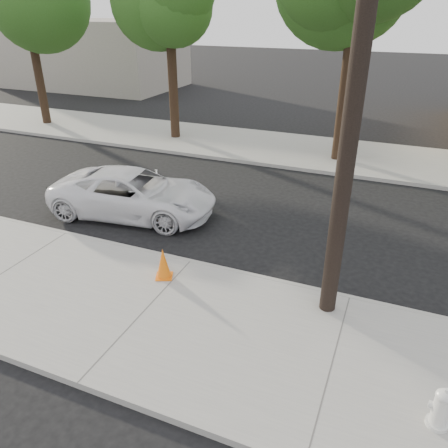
{
  "coord_description": "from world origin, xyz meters",
  "views": [
    {
      "loc": [
        4.48,
        -10.61,
        6.02
      ],
      "look_at": [
        0.63,
        -1.41,
        1.0
      ],
      "focal_mm": 35.0,
      "sensor_mm": 36.0,
      "label": 1
    }
  ],
  "objects_px": {
    "police_cruiser": "(134,193)",
    "fire_hydrant": "(441,409)",
    "utility_pole": "(355,92)",
    "traffic_cone": "(163,263)"
  },
  "relations": [
    {
      "from": "utility_pole",
      "to": "fire_hydrant",
      "type": "xyz_separation_m",
      "value": [
        2.14,
        -2.31,
        -4.2
      ]
    },
    {
      "from": "traffic_cone",
      "to": "fire_hydrant",
      "type": "bearing_deg",
      "value": -18.39
    },
    {
      "from": "utility_pole",
      "to": "fire_hydrant",
      "type": "distance_m",
      "value": 5.25
    },
    {
      "from": "utility_pole",
      "to": "fire_hydrant",
      "type": "relative_size",
      "value": 12.64
    },
    {
      "from": "fire_hydrant",
      "to": "police_cruiser",
      "type": "bearing_deg",
      "value": 158.09
    },
    {
      "from": "utility_pole",
      "to": "traffic_cone",
      "type": "height_order",
      "value": "utility_pole"
    },
    {
      "from": "utility_pole",
      "to": "fire_hydrant",
      "type": "bearing_deg",
      "value": -47.13
    },
    {
      "from": "traffic_cone",
      "to": "police_cruiser",
      "type": "bearing_deg",
      "value": 132.63
    },
    {
      "from": "police_cruiser",
      "to": "fire_hydrant",
      "type": "height_order",
      "value": "police_cruiser"
    },
    {
      "from": "police_cruiser",
      "to": "utility_pole",
      "type": "bearing_deg",
      "value": -119.79
    }
  ]
}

